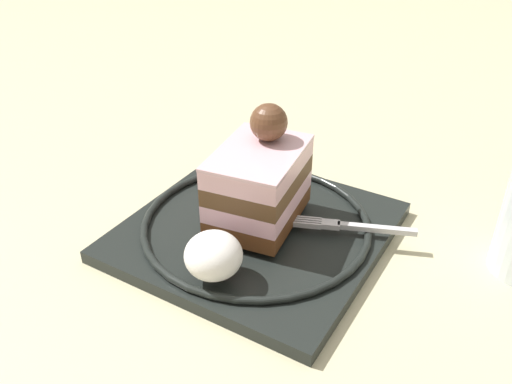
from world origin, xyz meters
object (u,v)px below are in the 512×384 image
dessert_plate (256,229)px  whipped_cream_dollop (211,255)px  fork (347,226)px  cake_slice (259,181)px

dessert_plate → whipped_cream_dollop: whipped_cream_dollop is taller
dessert_plate → fork: (-0.08, -0.02, 0.01)m
fork → dessert_plate: bearing=11.2°
cake_slice → whipped_cream_dollop: bearing=84.2°
cake_slice → whipped_cream_dollop: cake_slice is taller
dessert_plate → fork: size_ratio=2.25×
cake_slice → whipped_cream_dollop: size_ratio=2.23×
whipped_cream_dollop → fork: bearing=-132.4°
dessert_plate → cake_slice: (-0.00, -0.01, 0.05)m
whipped_cream_dollop → dessert_plate: bearing=-95.7°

